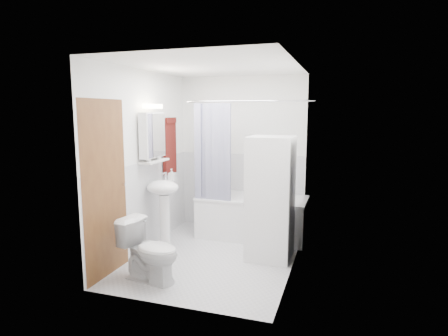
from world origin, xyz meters
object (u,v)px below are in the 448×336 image
(sink, at_px, (163,198))
(washer_dryer, at_px, (270,198))
(bathtub, at_px, (252,215))
(toilet, at_px, (150,251))

(sink, height_order, washer_dryer, washer_dryer)
(sink, xyz_separation_m, washer_dryer, (1.43, 0.13, 0.08))
(washer_dryer, bearing_deg, bathtub, 120.25)
(bathtub, distance_m, washer_dryer, 0.93)
(washer_dryer, relative_size, toilet, 2.25)
(bathtub, height_order, washer_dryer, washer_dryer)
(washer_dryer, bearing_deg, toilet, -135.64)
(bathtub, relative_size, washer_dryer, 1.02)
(bathtub, bearing_deg, washer_dryer, -60.73)
(bathtub, relative_size, toilet, 2.30)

